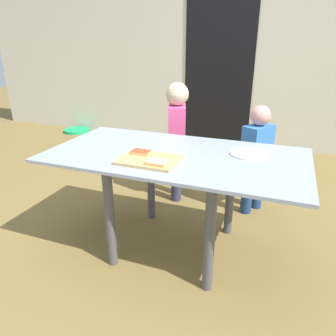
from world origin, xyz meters
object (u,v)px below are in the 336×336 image
(cutting_board, at_px, (149,160))
(pizza_slice_far_left, at_px, (141,152))
(garden_hose_coil, at_px, (77,130))
(child_left, at_px, (177,133))
(dining_table, at_px, (175,169))
(pizza_slice_near_right, at_px, (157,162))
(plate_white_right, at_px, (249,154))
(child_right, at_px, (256,154))

(cutting_board, bearing_deg, pizza_slice_far_left, 143.35)
(pizza_slice_far_left, bearing_deg, garden_hose_coil, 133.57)
(child_left, bearing_deg, dining_table, -71.38)
(dining_table, height_order, pizza_slice_near_right, pizza_slice_near_right)
(dining_table, xyz_separation_m, pizza_slice_near_right, (-0.02, -0.24, 0.13))
(pizza_slice_far_left, relative_size, garden_hose_coil, 0.30)
(cutting_board, relative_size, plate_white_right, 1.44)
(child_right, xyz_separation_m, garden_hose_coil, (-2.90, 1.57, -0.47))
(dining_table, relative_size, plate_white_right, 6.74)
(cutting_board, relative_size, garden_hose_coil, 0.86)
(pizza_slice_near_right, xyz_separation_m, pizza_slice_far_left, (-0.16, 0.13, 0.00))
(child_right, bearing_deg, cutting_board, -120.30)
(dining_table, bearing_deg, pizza_slice_near_right, -95.15)
(dining_table, bearing_deg, cutting_board, -118.99)
(pizza_slice_far_left, distance_m, child_right, 1.06)
(cutting_board, bearing_deg, child_right, 59.70)
(garden_hose_coil, bearing_deg, child_right, -28.46)
(pizza_slice_far_left, bearing_deg, child_left, 94.46)
(pizza_slice_near_right, relative_size, pizza_slice_far_left, 1.04)
(pizza_slice_near_right, xyz_separation_m, plate_white_right, (0.45, 0.39, -0.02))
(plate_white_right, bearing_deg, child_right, 89.94)
(plate_white_right, xyz_separation_m, child_right, (0.00, 0.58, -0.19))
(cutting_board, xyz_separation_m, garden_hose_coil, (-2.37, 2.47, -0.67))
(plate_white_right, distance_m, child_right, 0.61)
(dining_table, distance_m, plate_white_right, 0.46)
(child_left, bearing_deg, cutting_board, -80.78)
(garden_hose_coil, bearing_deg, pizza_slice_far_left, -46.43)
(dining_table, relative_size, pizza_slice_far_left, 13.17)
(pizza_slice_near_right, bearing_deg, garden_hose_coil, 134.02)
(child_left, distance_m, child_right, 0.68)
(pizza_slice_far_left, bearing_deg, cutting_board, -36.65)
(plate_white_right, distance_m, child_left, 0.89)
(dining_table, xyz_separation_m, child_left, (-0.25, 0.73, 0.02))
(plate_white_right, bearing_deg, pizza_slice_near_right, -139.11)
(cutting_board, xyz_separation_m, pizza_slice_near_right, (0.08, -0.06, 0.02))
(child_left, bearing_deg, plate_white_right, -40.93)
(pizza_slice_far_left, bearing_deg, plate_white_right, 23.46)
(pizza_slice_far_left, bearing_deg, child_right, 54.14)
(child_right, bearing_deg, dining_table, -120.62)
(dining_table, height_order, child_right, child_right)
(child_right, bearing_deg, plate_white_right, -90.06)
(dining_table, xyz_separation_m, cutting_board, (-0.10, -0.18, 0.11))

